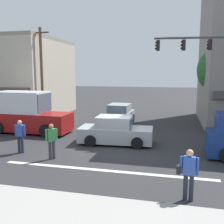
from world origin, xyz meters
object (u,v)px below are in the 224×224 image
at_px(traffic_light_mast, 216,67).
at_px(sedan_waiting_far, 116,131).
at_px(utility_pole_near_left, 42,74).
at_px(pedestrian_mid_crossing, 20,134).
at_px(street_tree, 222,70).
at_px(sedan_crossing_center, 119,115).
at_px(pedestrian_foreground_with_bag, 188,172).
at_px(box_truck_crossing_rightbound, 27,114).
at_px(pedestrian_far_side, 52,139).

distance_m(traffic_light_mast, sedan_waiting_far, 6.75).
relative_size(utility_pole_near_left, pedestrian_mid_crossing, 4.44).
distance_m(street_tree, sedan_waiting_far, 10.43).
height_order(traffic_light_mast, sedan_crossing_center, traffic_light_mast).
bearing_deg(pedestrian_mid_crossing, pedestrian_foreground_with_bag, -22.02).
height_order(sedan_crossing_center, pedestrian_foreground_with_bag, pedestrian_foreground_with_bag).
relative_size(street_tree, sedan_waiting_far, 1.45).
xyz_separation_m(box_truck_crossing_rightbound, pedestrian_mid_crossing, (2.21, -4.23, -0.30)).
xyz_separation_m(sedan_crossing_center, pedestrian_far_side, (-1.34, -8.81, 0.24)).
relative_size(street_tree, pedestrian_mid_crossing, 3.63).
distance_m(street_tree, utility_pole_near_left, 13.83).
height_order(traffic_light_mast, pedestrian_foreground_with_bag, traffic_light_mast).
xyz_separation_m(street_tree, utility_pole_near_left, (-13.58, -2.62, -0.33)).
bearing_deg(traffic_light_mast, box_truck_crossing_rightbound, -177.67).
bearing_deg(pedestrian_foreground_with_bag, pedestrian_mid_crossing, 157.98).
height_order(utility_pole_near_left, sedan_waiting_far, utility_pole_near_left).
relative_size(traffic_light_mast, pedestrian_mid_crossing, 3.71).
distance_m(sedan_crossing_center, pedestrian_far_side, 8.92).
bearing_deg(box_truck_crossing_rightbound, utility_pole_near_left, 98.85).
height_order(utility_pole_near_left, sedan_crossing_center, utility_pole_near_left).
bearing_deg(sedan_crossing_center, traffic_light_mast, -29.48).
height_order(utility_pole_near_left, box_truck_crossing_rightbound, utility_pole_near_left).
xyz_separation_m(street_tree, traffic_light_mast, (-1.23, -5.35, 0.12)).
distance_m(box_truck_crossing_rightbound, pedestrian_mid_crossing, 4.78).
relative_size(traffic_light_mast, box_truck_crossing_rightbound, 1.10).
distance_m(street_tree, box_truck_crossing_rightbound, 14.61).
relative_size(street_tree, sedan_crossing_center, 1.46).
bearing_deg(street_tree, pedestrian_mid_crossing, -137.18).
distance_m(traffic_light_mast, pedestrian_foreground_with_bag, 8.76).
distance_m(box_truck_crossing_rightbound, pedestrian_foreground_with_bag, 12.57).
xyz_separation_m(sedan_crossing_center, box_truck_crossing_rightbound, (-5.50, -4.07, 0.54)).
relative_size(sedan_waiting_far, pedestrian_foreground_with_bag, 2.51).
bearing_deg(pedestrian_mid_crossing, sedan_waiting_far, 33.22).
height_order(street_tree, sedan_waiting_far, street_tree).
bearing_deg(pedestrian_mid_crossing, traffic_light_mast, 26.07).
xyz_separation_m(utility_pole_near_left, pedestrian_mid_crossing, (2.71, -7.45, -2.90)).
relative_size(utility_pole_near_left, sedan_crossing_center, 1.79).
bearing_deg(sedan_waiting_far, box_truck_crossing_rightbound, 167.36).
distance_m(utility_pole_near_left, pedestrian_mid_crossing, 8.44).
relative_size(utility_pole_near_left, box_truck_crossing_rightbound, 1.31).
bearing_deg(box_truck_crossing_rightbound, pedestrian_far_side, -48.73).
relative_size(street_tree, pedestrian_foreground_with_bag, 3.63).
xyz_separation_m(utility_pole_near_left, pedestrian_far_side, (4.67, -7.96, -2.90)).
height_order(box_truck_crossing_rightbound, sedan_waiting_far, box_truck_crossing_rightbound).
bearing_deg(pedestrian_mid_crossing, sedan_crossing_center, 68.37).
relative_size(pedestrian_foreground_with_bag, pedestrian_mid_crossing, 1.00).
relative_size(pedestrian_foreground_with_bag, pedestrian_far_side, 1.00).
xyz_separation_m(box_truck_crossing_rightbound, sedan_waiting_far, (6.46, -1.45, -0.54)).
xyz_separation_m(utility_pole_near_left, sedan_waiting_far, (6.96, -4.67, -3.14)).
bearing_deg(street_tree, sedan_crossing_center, -166.85).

